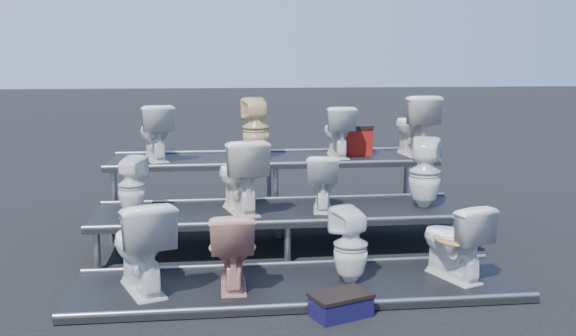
{
  "coord_description": "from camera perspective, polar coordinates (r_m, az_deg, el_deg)",
  "views": [
    {
      "loc": [
        -0.76,
        -7.03,
        2.17
      ],
      "look_at": [
        0.07,
        0.1,
        0.93
      ],
      "focal_mm": 40.0,
      "sensor_mm": 36.0,
      "label": 1
    }
  ],
  "objects": [
    {
      "name": "tier_front",
      "position": [
        6.16,
        0.86,
        -10.51
      ],
      "size": [
        4.2,
        1.2,
        0.06
      ],
      "primitive_type": "cube",
      "color": "black",
      "rests_on": "ground"
    },
    {
      "name": "toilet_5",
      "position": [
        7.15,
        -4.31,
        -0.64
      ],
      "size": [
        0.65,
        0.91,
        0.83
      ],
      "primitive_type": "imported",
      "rotation": [
        0.0,
        0.0,
        3.39
      ],
      "color": "silver",
      "rests_on": "tier_mid"
    },
    {
      "name": "ground",
      "position": [
        7.39,
        -0.47,
        -7.26
      ],
      "size": [
        80.0,
        80.0,
        0.0
      ],
      "primitive_type": "plane",
      "color": "black",
      "rests_on": "ground"
    },
    {
      "name": "tier_back",
      "position": [
        8.54,
        -1.42,
        -1.95
      ],
      "size": [
        4.2,
        1.2,
        0.86
      ],
      "primitive_type": "cube",
      "color": "black",
      "rests_on": "ground"
    },
    {
      "name": "toilet_0",
      "position": [
        6.01,
        -13.0,
        -6.7
      ],
      "size": [
        0.75,
        0.96,
        0.86
      ],
      "primitive_type": "imported",
      "rotation": [
        0.0,
        0.0,
        3.51
      ],
      "color": "silver",
      "rests_on": "tier_front"
    },
    {
      "name": "toilet_3",
      "position": [
        6.4,
        14.49,
        -6.25
      ],
      "size": [
        0.65,
        0.83,
        0.75
      ],
      "primitive_type": "imported",
      "rotation": [
        0.0,
        0.0,
        3.51
      ],
      "color": "silver",
      "rests_on": "tier_front"
    },
    {
      "name": "toilet_7",
      "position": [
        7.54,
        12.06,
        -0.4
      ],
      "size": [
        0.47,
        0.48,
        0.8
      ],
      "primitive_type": "imported",
      "rotation": [
        0.0,
        0.0,
        2.76
      ],
      "color": "silver",
      "rests_on": "tier_mid"
    },
    {
      "name": "step_stool",
      "position": [
        5.57,
        4.72,
        -12.18
      ],
      "size": [
        0.55,
        0.45,
        0.17
      ],
      "primitive_type": "cube",
      "rotation": [
        0.0,
        0.0,
        0.38
      ],
      "color": "black",
      "rests_on": "ground"
    },
    {
      "name": "toilet_2",
      "position": [
        6.12,
        5.57,
        -6.84
      ],
      "size": [
        0.43,
        0.43,
        0.72
      ],
      "primitive_type": "imported",
      "rotation": [
        0.0,
        0.0,
        3.54
      ],
      "color": "silver",
      "rests_on": "tier_front"
    },
    {
      "name": "tier_mid",
      "position": [
        7.33,
        -0.47,
        -5.54
      ],
      "size": [
        4.2,
        1.2,
        0.46
      ],
      "primitive_type": "cube",
      "color": "black",
      "rests_on": "ground"
    },
    {
      "name": "toilet_11",
      "position": [
        8.8,
        11.14,
        3.75
      ],
      "size": [
        0.52,
        0.84,
        0.82
      ],
      "primitive_type": "imported",
      "rotation": [
        0.0,
        0.0,
        3.23
      ],
      "color": "silver",
      "rests_on": "tier_back"
    },
    {
      "name": "toilet_4",
      "position": [
        7.22,
        -13.72,
        -1.53
      ],
      "size": [
        0.39,
        0.39,
        0.65
      ],
      "primitive_type": "imported",
      "rotation": [
        0.0,
        0.0,
        2.73
      ],
      "color": "silver",
      "rests_on": "tier_mid"
    },
    {
      "name": "red_crate",
      "position": [
        8.79,
        5.59,
        2.36
      ],
      "size": [
        0.53,
        0.44,
        0.36
      ],
      "primitive_type": "cube",
      "rotation": [
        0.0,
        0.0,
        0.09
      ],
      "color": "maroon",
      "rests_on": "tier_back"
    },
    {
      "name": "toilet_1",
      "position": [
        5.99,
        -4.98,
        -7.16
      ],
      "size": [
        0.42,
        0.72,
        0.73
      ],
      "primitive_type": "imported",
      "rotation": [
        0.0,
        0.0,
        3.13
      ],
      "color": "tan",
      "rests_on": "tier_front"
    },
    {
      "name": "toilet_6",
      "position": [
        7.27,
        3.07,
        -1.23
      ],
      "size": [
        0.45,
        0.68,
        0.64
      ],
      "primitive_type": "imported",
      "rotation": [
        0.0,
        0.0,
        2.99
      ],
      "color": "silver",
      "rests_on": "tier_mid"
    },
    {
      "name": "toilet_8",
      "position": [
        8.42,
        -11.75,
        3.13
      ],
      "size": [
        0.57,
        0.79,
        0.72
      ],
      "primitive_type": "imported",
      "rotation": [
        0.0,
        0.0,
        3.4
      ],
      "color": "silver",
      "rests_on": "tier_back"
    },
    {
      "name": "toilet_10",
      "position": [
        8.54,
        4.42,
        3.26
      ],
      "size": [
        0.39,
        0.67,
        0.68
      ],
      "primitive_type": "imported",
      "rotation": [
        0.0,
        0.0,
        3.15
      ],
      "color": "silver",
      "rests_on": "tier_back"
    },
    {
      "name": "toilet_9",
      "position": [
        8.4,
        -2.87,
        3.55
      ],
      "size": [
        0.42,
        0.42,
        0.8
      ],
      "primitive_type": "imported",
      "rotation": [
        0.0,
        0.0,
        3.32
      ],
      "color": "beige",
      "rests_on": "tier_back"
    }
  ]
}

